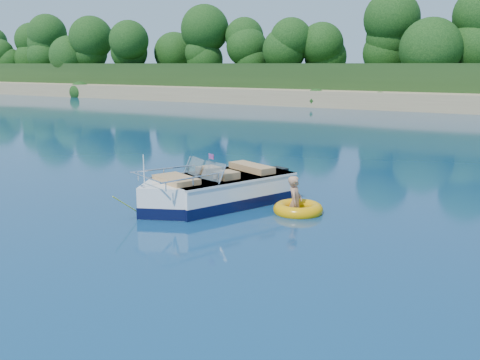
{
  "coord_description": "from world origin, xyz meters",
  "views": [
    {
      "loc": [
        5.15,
        -12.06,
        3.93
      ],
      "look_at": [
        -1.91,
        0.23,
        0.85
      ],
      "focal_mm": 40.0,
      "sensor_mm": 36.0,
      "label": 1
    }
  ],
  "objects": [
    {
      "name": "boy",
      "position": [
        -0.55,
        0.87,
        0.0
      ],
      "size": [
        0.6,
        0.9,
        1.64
      ],
      "primitive_type": "imported",
      "rotation": [
        0.0,
        -0.17,
        1.87
      ],
      "color": "tan",
      "rests_on": "ground"
    },
    {
      "name": "ground",
      "position": [
        0.0,
        0.0,
        0.0
      ],
      "size": [
        160.0,
        160.0,
        0.0
      ],
      "primitive_type": "plane",
      "color": "#0B284D",
      "rests_on": "ground"
    },
    {
      "name": "tow_tube",
      "position": [
        -0.43,
        0.8,
        0.09
      ],
      "size": [
        1.69,
        1.69,
        0.36
      ],
      "rotation": [
        0.0,
        0.0,
        0.31
      ],
      "color": "#F0A105",
      "rests_on": "ground"
    },
    {
      "name": "motorboat",
      "position": [
        -2.83,
        0.33,
        0.37
      ],
      "size": [
        3.38,
        5.37,
        1.9
      ],
      "rotation": [
        0.0,
        0.0,
        -0.39
      ],
      "color": "white",
      "rests_on": "ground"
    }
  ]
}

